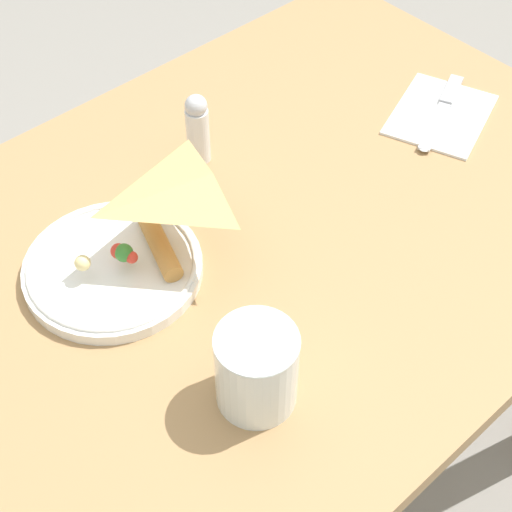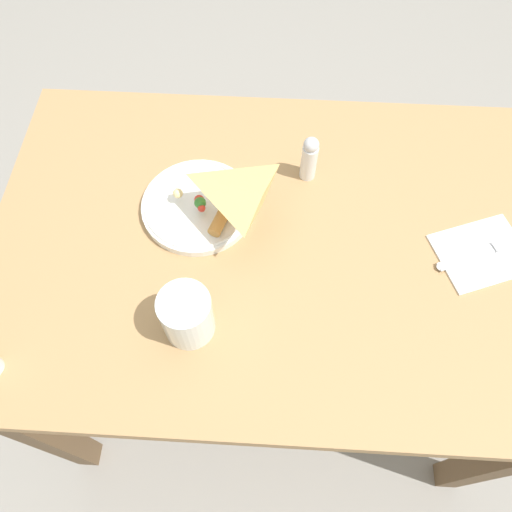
% 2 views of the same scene
% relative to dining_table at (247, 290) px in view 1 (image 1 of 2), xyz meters
% --- Properties ---
extents(ground_plane, '(6.00, 6.00, 0.00)m').
position_rel_dining_table_xyz_m(ground_plane, '(0.00, 0.00, -0.60)').
color(ground_plane, gray).
extents(dining_table, '(1.09, 0.72, 0.71)m').
position_rel_dining_table_xyz_m(dining_table, '(0.00, 0.00, 0.00)').
color(dining_table, '#A87F51').
rests_on(dining_table, ground_plane).
extents(plate_pizza, '(0.21, 0.21, 0.05)m').
position_rel_dining_table_xyz_m(plate_pizza, '(0.16, -0.06, 0.13)').
color(plate_pizza, white).
rests_on(plate_pizza, dining_table).
extents(milk_glass, '(0.09, 0.09, 0.10)m').
position_rel_dining_table_xyz_m(milk_glass, '(0.15, 0.18, 0.15)').
color(milk_glass, white).
rests_on(milk_glass, dining_table).
extents(napkin_folded, '(0.19, 0.18, 0.00)m').
position_rel_dining_table_xyz_m(napkin_folded, '(-0.37, 0.01, 0.11)').
color(napkin_folded, white).
rests_on(napkin_folded, dining_table).
extents(butter_knife, '(0.18, 0.09, 0.01)m').
position_rel_dining_table_xyz_m(butter_knife, '(-0.38, 0.01, 0.12)').
color(butter_knife, '#B2B2B7').
rests_on(butter_knife, napkin_folded).
extents(salt_shaker, '(0.03, 0.03, 0.10)m').
position_rel_dining_table_xyz_m(salt_shaker, '(-0.05, -0.15, 0.16)').
color(salt_shaker, silver).
rests_on(salt_shaker, dining_table).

